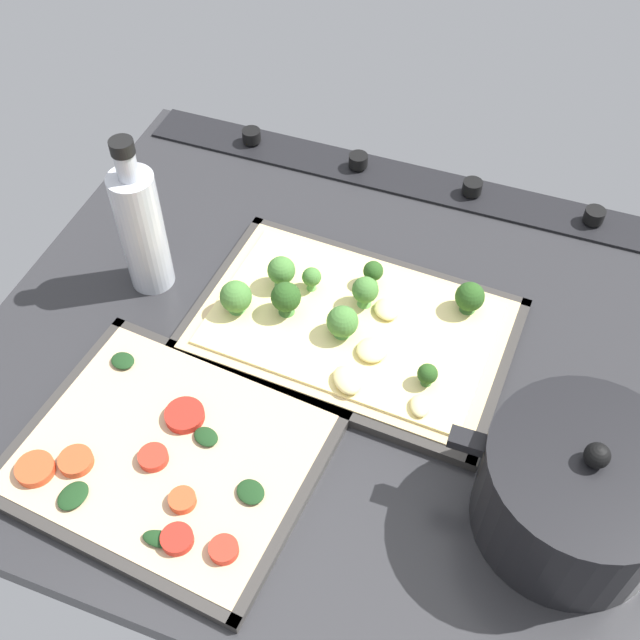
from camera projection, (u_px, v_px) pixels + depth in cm
name	position (u px, v px, depth cm)	size (l,w,h in cm)	color
ground_plane	(337.00, 360.00, 95.03)	(85.03, 73.37, 3.00)	#28282B
stove_control_panel	(414.00, 180.00, 113.33)	(81.63, 7.00, 2.60)	black
baking_tray_front	(351.00, 330.00, 95.64)	(39.79, 27.43, 1.30)	#33302D
broccoli_pizza	(347.00, 320.00, 94.61)	(37.27, 24.90, 5.98)	#D3B77F
baking_tray_back	(170.00, 455.00, 84.51)	(34.07, 29.16, 1.30)	#33302D
veggie_pizza_back	(165.00, 455.00, 83.71)	(31.45, 26.54, 1.90)	tan
cooking_pot	(577.00, 493.00, 75.46)	(26.17, 19.35, 14.38)	black
oil_bottle	(141.00, 228.00, 94.46)	(5.55, 5.55, 22.08)	#B7BCC6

